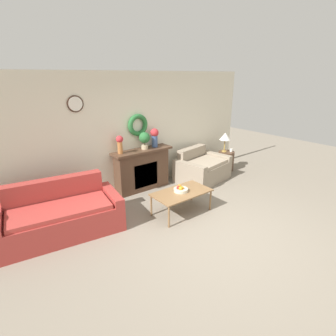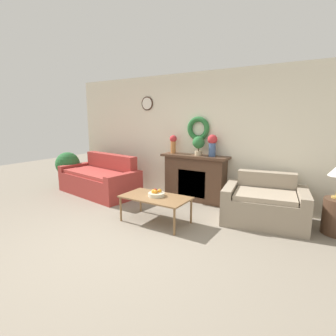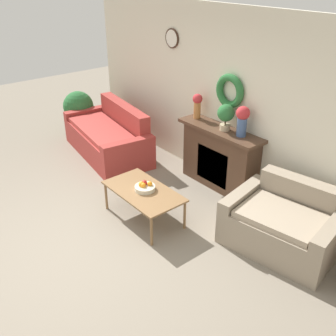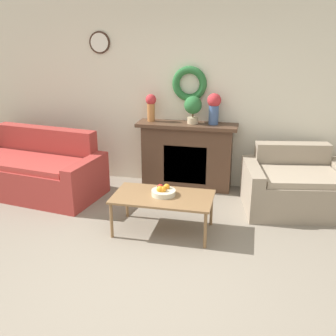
{
  "view_description": "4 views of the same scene",
  "coord_description": "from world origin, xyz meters",
  "px_view_note": "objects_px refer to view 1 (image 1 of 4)",
  "views": [
    {
      "loc": [
        -3.07,
        -2.47,
        2.62
      ],
      "look_at": [
        -0.13,
        1.29,
        0.91
      ],
      "focal_mm": 28.0,
      "sensor_mm": 36.0,
      "label": 1
    },
    {
      "loc": [
        2.45,
        -2.45,
        1.76
      ],
      "look_at": [
        0.12,
        1.28,
        0.92
      ],
      "focal_mm": 28.0,
      "sensor_mm": 36.0,
      "label": 2
    },
    {
      "loc": [
        3.75,
        -1.59,
        3.21
      ],
      "look_at": [
        -0.0,
        1.49,
        0.64
      ],
      "focal_mm": 42.0,
      "sensor_mm": 36.0,
      "label": 3
    },
    {
      "loc": [
        0.99,
        -3.01,
        2.26
      ],
      "look_at": [
        -0.01,
        1.43,
        0.66
      ],
      "focal_mm": 42.0,
      "sensor_mm": 36.0,
      "label": 4
    }
  ],
  "objects_px": {
    "vase_on_mantel_left": "(120,143)",
    "vase_on_mantel_right": "(155,136)",
    "couch_left": "(60,216)",
    "loveseat_right": "(202,168)",
    "mug": "(231,150)",
    "fireplace": "(142,169)",
    "table_lamp": "(225,137)",
    "coffee_table": "(182,193)",
    "fruit_bowl": "(181,189)",
    "potted_plant_on_mantel": "(144,139)",
    "side_table_by_loveseat": "(226,161)"
  },
  "relations": [
    {
      "from": "table_lamp",
      "to": "mug",
      "type": "relative_size",
      "value": 6.33
    },
    {
      "from": "couch_left",
      "to": "table_lamp",
      "type": "distance_m",
      "value": 4.75
    },
    {
      "from": "fireplace",
      "to": "mug",
      "type": "distance_m",
      "value": 2.75
    },
    {
      "from": "vase_on_mantel_right",
      "to": "potted_plant_on_mantel",
      "type": "xyz_separation_m",
      "value": [
        -0.3,
        -0.02,
        -0.01
      ]
    },
    {
      "from": "loveseat_right",
      "to": "coffee_table",
      "type": "height_order",
      "value": "loveseat_right"
    },
    {
      "from": "fruit_bowl",
      "to": "potted_plant_on_mantel",
      "type": "height_order",
      "value": "potted_plant_on_mantel"
    },
    {
      "from": "table_lamp",
      "to": "vase_on_mantel_left",
      "type": "xyz_separation_m",
      "value": [
        -3.1,
        0.31,
        0.24
      ]
    },
    {
      "from": "mug",
      "to": "loveseat_right",
      "type": "bearing_deg",
      "value": -179.2
    },
    {
      "from": "potted_plant_on_mantel",
      "to": "side_table_by_loveseat",
      "type": "bearing_deg",
      "value": -7.63
    },
    {
      "from": "loveseat_right",
      "to": "fruit_bowl",
      "type": "bearing_deg",
      "value": -158.14
    },
    {
      "from": "fireplace",
      "to": "mug",
      "type": "bearing_deg",
      "value": -9.05
    },
    {
      "from": "couch_left",
      "to": "table_lamp",
      "type": "height_order",
      "value": "table_lamp"
    },
    {
      "from": "vase_on_mantel_left",
      "to": "loveseat_right",
      "type": "bearing_deg",
      "value": -12.29
    },
    {
      "from": "loveseat_right",
      "to": "vase_on_mantel_right",
      "type": "relative_size",
      "value": 3.35
    },
    {
      "from": "coffee_table",
      "to": "table_lamp",
      "type": "xyz_separation_m",
      "value": [
        2.58,
        1.14,
        0.57
      ]
    },
    {
      "from": "fireplace",
      "to": "couch_left",
      "type": "relative_size",
      "value": 0.69
    },
    {
      "from": "coffee_table",
      "to": "fruit_bowl",
      "type": "bearing_deg",
      "value": 96.52
    },
    {
      "from": "fruit_bowl",
      "to": "mug",
      "type": "xyz_separation_m",
      "value": [
        2.74,
        0.99,
        0.1
      ]
    },
    {
      "from": "couch_left",
      "to": "vase_on_mantel_right",
      "type": "xyz_separation_m",
      "value": [
        2.5,
        0.7,
        0.92
      ]
    },
    {
      "from": "loveseat_right",
      "to": "vase_on_mantel_left",
      "type": "height_order",
      "value": "vase_on_mantel_left"
    },
    {
      "from": "vase_on_mantel_left",
      "to": "potted_plant_on_mantel",
      "type": "height_order",
      "value": "vase_on_mantel_left"
    },
    {
      "from": "mug",
      "to": "fireplace",
      "type": "bearing_deg",
      "value": 170.95
    },
    {
      "from": "fruit_bowl",
      "to": "vase_on_mantel_left",
      "type": "relative_size",
      "value": 0.71
    },
    {
      "from": "couch_left",
      "to": "loveseat_right",
      "type": "distance_m",
      "value": 3.68
    },
    {
      "from": "mug",
      "to": "coffee_table",
      "type": "bearing_deg",
      "value": -159.61
    },
    {
      "from": "fruit_bowl",
      "to": "coffee_table",
      "type": "bearing_deg",
      "value": -83.48
    },
    {
      "from": "side_table_by_loveseat",
      "to": "table_lamp",
      "type": "xyz_separation_m",
      "value": [
        -0.06,
        0.05,
        0.71
      ]
    },
    {
      "from": "coffee_table",
      "to": "potted_plant_on_mantel",
      "type": "relative_size",
      "value": 2.92
    },
    {
      "from": "fruit_bowl",
      "to": "potted_plant_on_mantel",
      "type": "distance_m",
      "value": 1.59
    },
    {
      "from": "couch_left",
      "to": "potted_plant_on_mantel",
      "type": "xyz_separation_m",
      "value": [
        2.21,
        0.68,
        0.91
      ]
    },
    {
      "from": "coffee_table",
      "to": "mug",
      "type": "relative_size",
      "value": 13.41
    },
    {
      "from": "loveseat_right",
      "to": "mug",
      "type": "xyz_separation_m",
      "value": [
        1.17,
        0.02,
        0.29
      ]
    },
    {
      "from": "couch_left",
      "to": "vase_on_mantel_left",
      "type": "height_order",
      "value": "vase_on_mantel_left"
    },
    {
      "from": "coffee_table",
      "to": "fruit_bowl",
      "type": "height_order",
      "value": "fruit_bowl"
    },
    {
      "from": "vase_on_mantel_left",
      "to": "vase_on_mantel_right",
      "type": "height_order",
      "value": "vase_on_mantel_right"
    },
    {
      "from": "fireplace",
      "to": "coffee_table",
      "type": "bearing_deg",
      "value": -90.86
    },
    {
      "from": "fruit_bowl",
      "to": "vase_on_mantel_right",
      "type": "height_order",
      "value": "vase_on_mantel_right"
    },
    {
      "from": "side_table_by_loveseat",
      "to": "vase_on_mantel_right",
      "type": "distance_m",
      "value": 2.47
    },
    {
      "from": "mug",
      "to": "vase_on_mantel_right",
      "type": "xyz_separation_m",
      "value": [
        -2.34,
        0.44,
        0.65
      ]
    },
    {
      "from": "fruit_bowl",
      "to": "mug",
      "type": "relative_size",
      "value": 3.27
    },
    {
      "from": "couch_left",
      "to": "table_lamp",
      "type": "xyz_separation_m",
      "value": [
        4.69,
        0.39,
        0.66
      ]
    },
    {
      "from": "table_lamp",
      "to": "side_table_by_loveseat",
      "type": "bearing_deg",
      "value": -38.66
    },
    {
      "from": "vase_on_mantel_right",
      "to": "potted_plant_on_mantel",
      "type": "distance_m",
      "value": 0.3
    },
    {
      "from": "couch_left",
      "to": "potted_plant_on_mantel",
      "type": "relative_size",
      "value": 5.34
    },
    {
      "from": "side_table_by_loveseat",
      "to": "vase_on_mantel_left",
      "type": "relative_size",
      "value": 1.39
    },
    {
      "from": "fireplace",
      "to": "couch_left",
      "type": "xyz_separation_m",
      "value": [
        -2.13,
        -0.7,
        -0.18
      ]
    },
    {
      "from": "couch_left",
      "to": "fireplace",
      "type": "bearing_deg",
      "value": 26.43
    },
    {
      "from": "potted_plant_on_mantel",
      "to": "table_lamp",
      "type": "bearing_deg",
      "value": -6.77
    },
    {
      "from": "vase_on_mantel_left",
      "to": "table_lamp",
      "type": "bearing_deg",
      "value": -5.79
    },
    {
      "from": "fruit_bowl",
      "to": "potted_plant_on_mantel",
      "type": "xyz_separation_m",
      "value": [
        0.1,
        1.41,
        0.74
      ]
    }
  ]
}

